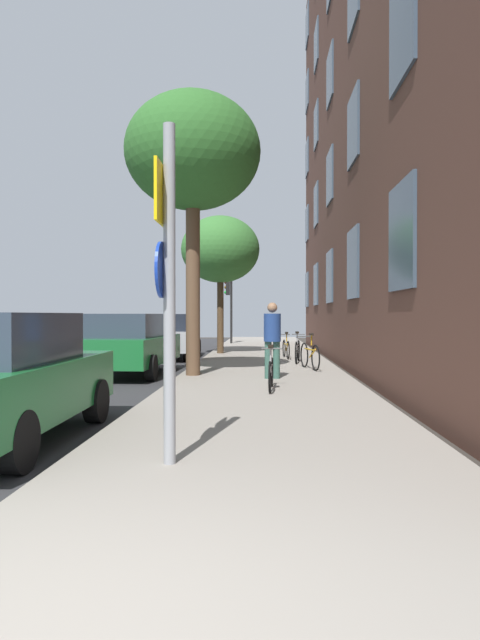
% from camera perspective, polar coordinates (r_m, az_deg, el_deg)
% --- Properties ---
extents(ground_plane, '(41.80, 41.80, 0.00)m').
position_cam_1_polar(ground_plane, '(17.73, -8.92, -4.64)').
color(ground_plane, '#332D28').
extents(road_asphalt, '(7.00, 38.00, 0.01)m').
position_cam_1_polar(road_asphalt, '(18.26, -15.42, -4.49)').
color(road_asphalt, '#2D2D30').
rests_on(road_asphalt, ground).
extents(sidewalk, '(4.20, 38.00, 0.12)m').
position_cam_1_polar(sidewalk, '(17.38, 2.50, -4.54)').
color(sidewalk, gray).
rests_on(sidewalk, ground).
extents(building_facade, '(0.56, 27.00, 18.62)m').
position_cam_1_polar(building_facade, '(18.68, 11.33, 24.95)').
color(building_facade, '#513328').
rests_on(building_facade, ground).
extents(sign_post, '(0.16, 0.60, 3.38)m').
position_cam_1_polar(sign_post, '(5.48, -7.65, 4.67)').
color(sign_post, gray).
rests_on(sign_post, sidewalk).
extents(traffic_light, '(0.43, 0.24, 3.36)m').
position_cam_1_polar(traffic_light, '(28.30, -1.13, 2.23)').
color(traffic_light, black).
rests_on(traffic_light, sidewalk).
extents(tree_near, '(3.33, 3.33, 6.90)m').
position_cam_1_polar(tree_near, '(13.99, -4.96, 16.93)').
color(tree_near, brown).
rests_on(tree_near, sidewalk).
extents(tree_far, '(3.02, 3.02, 5.29)m').
position_cam_1_polar(tree_far, '(21.14, -2.07, 7.35)').
color(tree_far, '#4C3823').
rests_on(tree_far, sidewalk).
extents(bicycle_0, '(0.42, 1.57, 0.90)m').
position_cam_1_polar(bicycle_0, '(10.84, 3.25, -5.48)').
color(bicycle_0, black).
rests_on(bicycle_0, sidewalk).
extents(bicycle_1, '(0.52, 1.70, 0.99)m').
position_cam_1_polar(bicycle_1, '(14.98, 7.32, -3.66)').
color(bicycle_1, black).
rests_on(bicycle_1, sidewalk).
extents(bicycle_2, '(0.42, 1.72, 0.97)m').
position_cam_1_polar(bicycle_2, '(17.04, 6.03, -3.17)').
color(bicycle_2, black).
rests_on(bicycle_2, sidewalk).
extents(bicycle_3, '(0.42, 1.64, 0.90)m').
position_cam_1_polar(bicycle_3, '(18.69, 4.84, -2.93)').
color(bicycle_3, black).
rests_on(bicycle_3, sidewalk).
extents(pedestrian_0, '(0.55, 0.55, 1.77)m').
position_cam_1_polar(pedestrian_0, '(12.68, 3.40, -1.59)').
color(pedestrian_0, '#33594C').
rests_on(pedestrian_0, sidewalk).
extents(car_0, '(1.80, 4.06, 1.62)m').
position_cam_1_polar(car_0, '(7.37, -23.85, -5.46)').
color(car_0, '#19662D').
rests_on(car_0, road_asphalt).
extents(car_1, '(2.07, 4.33, 1.62)m').
position_cam_1_polar(car_1, '(14.66, -11.56, -2.43)').
color(car_1, '#19662D').
rests_on(car_1, road_asphalt).
extents(car_2, '(1.89, 4.46, 1.62)m').
position_cam_1_polar(car_2, '(20.07, -7.24, -1.62)').
color(car_2, '#B7B7BC').
rests_on(car_2, road_asphalt).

